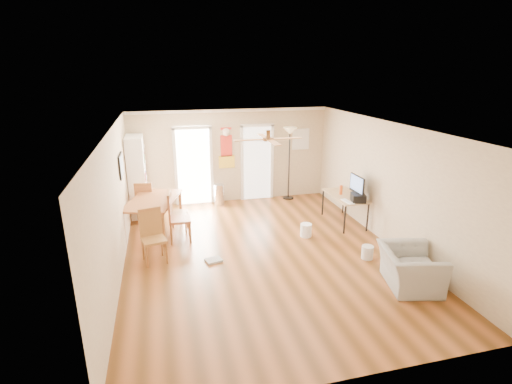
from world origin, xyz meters
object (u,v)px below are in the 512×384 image
object	(u,v)px
computer_desk	(344,209)
wastebasket_a	(306,230)
wastebasket_b	(367,252)
dining_chair_right_b	(180,217)
armchair	(410,268)
dining_chair_far	(146,201)
torchiere_lamp	(289,164)
dining_chair_right_a	(178,211)
dining_chair_near	(154,237)
trash_can	(219,195)
printer	(358,198)
dining_table	(154,216)
bookshelf	(137,176)

from	to	relation	value
computer_desk	wastebasket_a	distance (m)	1.34
wastebasket_b	wastebasket_a	bearing A→B (deg)	121.72
dining_chair_right_b	armchair	world-z (taller)	dining_chair_right_b
dining_chair_far	torchiere_lamp	bearing A→B (deg)	-161.09
torchiere_lamp	dining_chair_right_a	bearing A→B (deg)	-153.60
computer_desk	torchiere_lamp	bearing A→B (deg)	109.22
armchair	dining_chair_near	bearing A→B (deg)	79.10
dining_chair_near	trash_can	xyz separation A→B (m)	(1.74, 3.00, -0.23)
dining_chair_right_b	printer	bearing A→B (deg)	-94.48
trash_can	wastebasket_a	world-z (taller)	trash_can
trash_can	torchiere_lamp	bearing A→B (deg)	1.58
dining_chair_right_b	armchair	distance (m)	4.72
dining_chair_near	dining_table	bearing A→B (deg)	76.74
torchiere_lamp	armchair	xyz separation A→B (m)	(0.51, -5.04, -0.70)
torchiere_lamp	wastebasket_a	bearing A→B (deg)	-100.07
wastebasket_a	armchair	size ratio (longest dim) A/B	0.28
dining_table	trash_can	size ratio (longest dim) A/B	2.77
bookshelf	dining_chair_right_b	size ratio (longest dim) A/B	1.83
dining_chair_right_b	wastebasket_a	distance (m)	2.84
dining_chair_right_b	dining_table	bearing A→B (deg)	45.15
dining_chair_right_b	dining_chair_right_a	bearing A→B (deg)	1.19
dining_table	torchiere_lamp	world-z (taller)	torchiere_lamp
dining_chair_right_b	dining_chair_near	bearing A→B (deg)	149.15
dining_chair_near	armchair	bearing A→B (deg)	-38.04
computer_desk	armchair	world-z (taller)	computer_desk
dining_chair_far	printer	bearing A→B (deg)	167.28
armchair	dining_chair_right_a	bearing A→B (deg)	61.41
dining_chair_near	trash_can	distance (m)	3.47
bookshelf	armchair	size ratio (longest dim) A/B	1.96
dining_chair_right_a	dining_chair_near	size ratio (longest dim) A/B	0.92
wastebasket_b	computer_desk	bearing A→B (deg)	78.00
dining_chair_right_a	dining_table	bearing A→B (deg)	99.66
torchiere_lamp	wastebasket_b	xyz separation A→B (m)	(0.34, -3.95, -0.91)
computer_desk	printer	bearing A→B (deg)	-80.56
dining_table	dining_chair_right_b	xyz separation A→B (m)	(0.55, -0.57, 0.15)
computer_desk	wastebasket_a	xyz separation A→B (m)	(-1.20, -0.55, -0.21)
dining_chair_far	computer_desk	size ratio (longest dim) A/B	0.77
dining_chair_right_b	dining_chair_far	xyz separation A→B (m)	(-0.75, 1.39, -0.05)
dining_chair_far	armchair	xyz separation A→B (m)	(4.50, -4.26, -0.17)
dining_chair_right_a	computer_desk	distance (m)	4.00
printer	wastebasket_a	distance (m)	1.44
dining_table	dining_chair_near	distance (m)	1.45
printer	wastebasket_a	world-z (taller)	printer
armchair	wastebasket_b	bearing A→B (deg)	23.03
dining_chair_right_a	armchair	xyz separation A→B (m)	(3.75, -3.43, -0.14)
dining_chair_right_a	armchair	bearing A→B (deg)	-122.70
dining_table	wastebasket_a	xyz separation A→B (m)	(3.32, -1.04, -0.26)
dining_chair_right_a	wastebasket_a	world-z (taller)	dining_chair_right_a
dining_chair_right_b	armchair	xyz separation A→B (m)	(3.75, -2.86, -0.22)
trash_can	dining_chair_far	bearing A→B (deg)	-159.45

